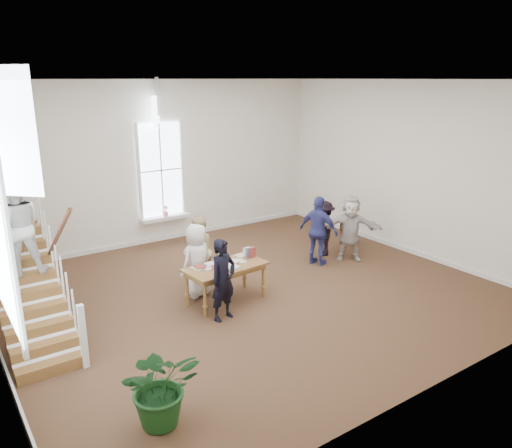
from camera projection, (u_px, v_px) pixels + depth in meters
ground at (250, 292)px, 10.99m from camera, size 10.00×10.00×0.00m
room_shell at (165, 227)px, 14.34m from camera, size 10.49×10.00×10.00m
staircase at (21, 250)px, 8.76m from camera, size 1.10×4.10×2.92m
library_table at (225, 269)px, 10.33m from camera, size 1.77×1.00×0.86m
police_officer at (223, 280)px, 9.55m from camera, size 0.67×0.51×1.63m
elderly_woman at (197, 260)px, 10.59m from camera, size 0.89×0.70×1.60m
person_yellow at (198, 251)px, 11.15m from camera, size 0.91×0.79×1.60m
woman_cluster_a at (318, 231)px, 12.37m from camera, size 0.76×1.11×1.75m
woman_cluster_b at (324, 228)px, 13.09m from camera, size 0.95×1.09×1.47m
woman_cluster_c at (350, 228)px, 12.71m from camera, size 1.53×1.39×1.69m
floor_plant at (161, 386)px, 6.65m from camera, size 1.24×1.14×1.16m
side_chair at (347, 229)px, 13.91m from camera, size 0.48×0.48×0.86m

